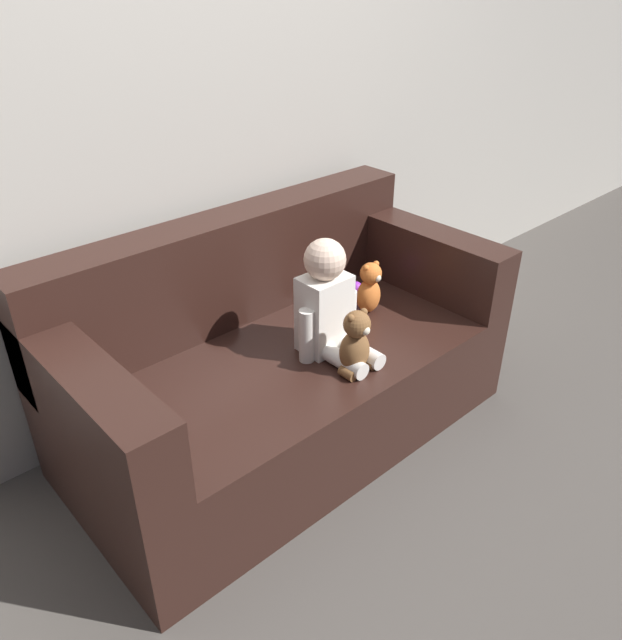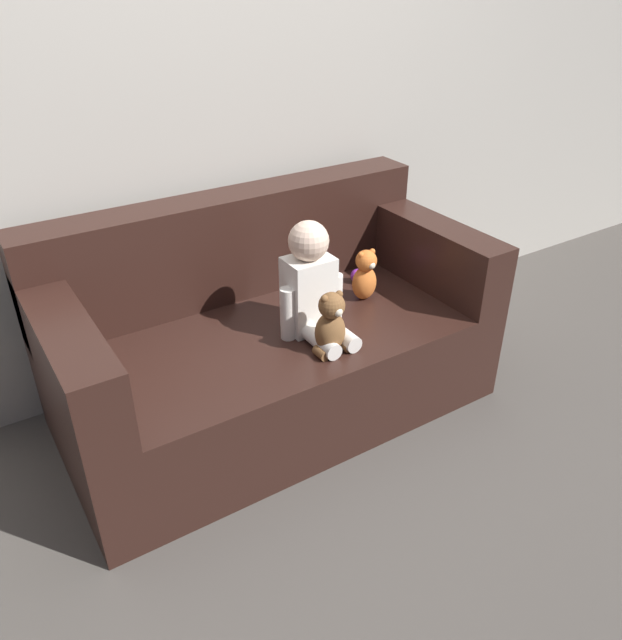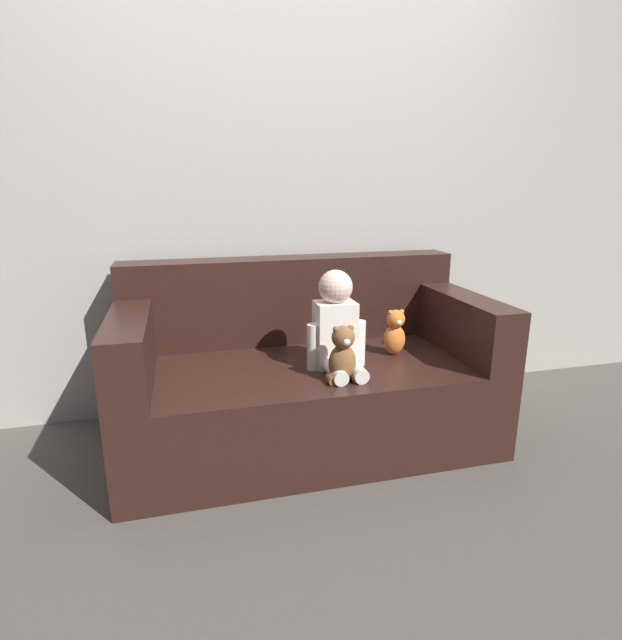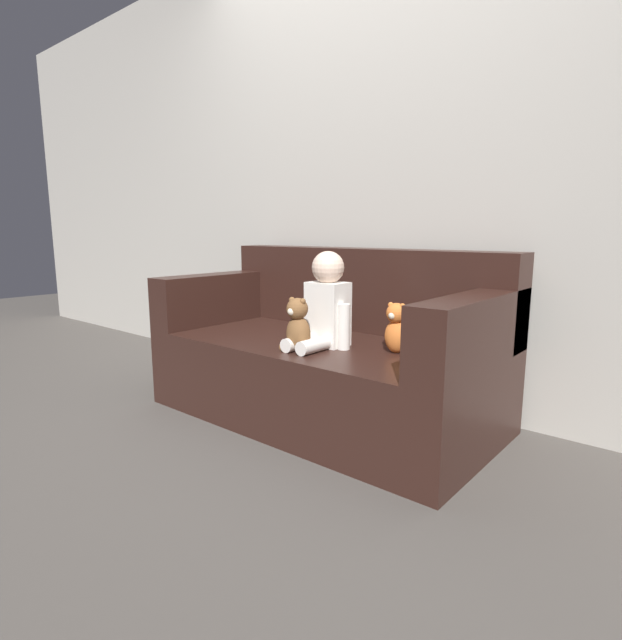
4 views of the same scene
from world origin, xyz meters
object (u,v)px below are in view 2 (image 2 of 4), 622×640
object	(u,v)px
couch	(268,339)
teddy_bear_brown	(331,324)
plush_toy_side	(365,275)
person_baby	(311,287)
toy_ball	(357,276)

from	to	relation	value
couch	teddy_bear_brown	distance (m)	0.39
couch	plush_toy_side	xyz separation A→B (m)	(0.41, -0.07, 0.20)
person_baby	couch	bearing A→B (deg)	122.19
couch	teddy_bear_brown	bearing A→B (deg)	-76.21
plush_toy_side	toy_ball	bearing A→B (deg)	64.23
person_baby	teddy_bear_brown	xyz separation A→B (m)	(-0.02, -0.16, -0.07)
couch	toy_ball	bearing A→B (deg)	7.42
couch	person_baby	world-z (taller)	person_baby
toy_ball	person_baby	bearing A→B (deg)	-149.38
teddy_bear_brown	plush_toy_side	distance (m)	0.42
person_baby	toy_ball	xyz separation A→B (m)	(0.38, 0.22, -0.15)
person_baby	plush_toy_side	xyz separation A→B (m)	(0.31, 0.09, -0.07)
couch	toy_ball	xyz separation A→B (m)	(0.48, 0.06, 0.12)
teddy_bear_brown	plush_toy_side	world-z (taller)	teddy_bear_brown
person_baby	plush_toy_side	bearing A→B (deg)	16.01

